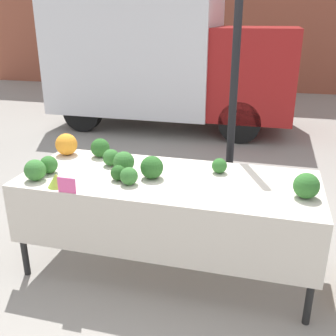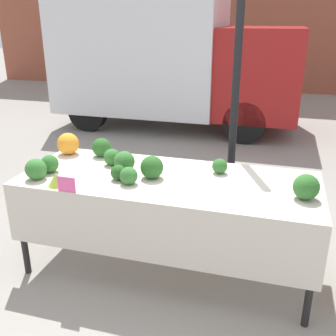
% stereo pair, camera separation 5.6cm
% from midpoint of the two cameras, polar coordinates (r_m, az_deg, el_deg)
% --- Properties ---
extents(ground_plane, '(40.00, 40.00, 0.00)m').
position_cam_midpoint_polar(ground_plane, '(3.37, 0.49, -14.02)').
color(ground_plane, gray).
extents(tent_pole, '(0.07, 0.07, 2.61)m').
position_cam_midpoint_polar(tent_pole, '(3.55, 10.20, 10.47)').
color(tent_pole, black).
rests_on(tent_pole, ground_plane).
extents(parked_truck, '(4.26, 1.85, 2.35)m').
position_cam_midpoint_polar(parked_truck, '(7.35, 0.36, 15.62)').
color(parked_truck, silver).
rests_on(parked_truck, ground_plane).
extents(market_table, '(2.26, 0.90, 0.80)m').
position_cam_midpoint_polar(market_table, '(2.96, 0.20, -3.46)').
color(market_table, beige).
rests_on(market_table, ground_plane).
extents(orange_cauliflower, '(0.19, 0.19, 0.19)m').
position_cam_midpoint_polar(orange_cauliflower, '(3.58, -13.86, 3.44)').
color(orange_cauliflower, orange).
rests_on(orange_cauliflower, market_table).
extents(romanesco_head, '(0.13, 0.13, 0.10)m').
position_cam_midpoint_polar(romanesco_head, '(2.93, -15.36, -1.59)').
color(romanesco_head, '#93B238').
rests_on(romanesco_head, market_table).
extents(broccoli_head_0, '(0.17, 0.17, 0.17)m').
position_cam_midpoint_polar(broccoli_head_0, '(2.78, 19.97, -2.60)').
color(broccoli_head_0, '#2D6628').
rests_on(broccoli_head_0, market_table).
extents(broccoli_head_1, '(0.12, 0.12, 0.12)m').
position_cam_midpoint_polar(broccoli_head_1, '(2.95, -6.68, -0.65)').
color(broccoli_head_1, '#23511E').
rests_on(broccoli_head_1, market_table).
extents(broccoli_head_2, '(0.17, 0.17, 0.17)m').
position_cam_midpoint_polar(broccoli_head_2, '(3.10, -5.85, 0.94)').
color(broccoli_head_2, '#336B2D').
rests_on(broccoli_head_2, market_table).
extents(broccoli_head_3, '(0.17, 0.17, 0.17)m').
position_cam_midpoint_polar(broccoli_head_3, '(2.95, -1.82, 0.11)').
color(broccoli_head_3, '#285B23').
rests_on(broccoli_head_3, market_table).
extents(broccoli_head_4, '(0.13, 0.13, 0.13)m').
position_cam_midpoint_polar(broccoli_head_4, '(2.86, -5.18, -1.13)').
color(broccoli_head_4, '#336B2D').
rests_on(broccoli_head_4, market_table).
extents(broccoli_head_5, '(0.12, 0.12, 0.12)m').
position_cam_midpoint_polar(broccoli_head_5, '(3.08, 8.04, 0.27)').
color(broccoli_head_5, '#2D6628').
rests_on(broccoli_head_5, market_table).
extents(broccoli_head_6, '(0.14, 0.14, 0.14)m').
position_cam_midpoint_polar(broccoli_head_6, '(3.25, -7.64, 1.58)').
color(broccoli_head_6, '#336B2D').
rests_on(broccoli_head_6, market_table).
extents(broccoli_head_7, '(0.16, 0.16, 0.16)m').
position_cam_midpoint_polar(broccoli_head_7, '(3.46, -9.16, 2.98)').
color(broccoli_head_7, '#285B23').
rests_on(broccoli_head_7, market_table).
extents(broccoli_head_8, '(0.14, 0.14, 0.14)m').
position_cam_midpoint_polar(broccoli_head_8, '(3.20, -16.32, 0.59)').
color(broccoli_head_8, '#2D6628').
rests_on(broccoli_head_8, market_table).
extents(broccoli_head_9, '(0.16, 0.16, 0.16)m').
position_cam_midpoint_polar(broccoli_head_9, '(3.09, -18.14, -0.15)').
color(broccoli_head_9, '#387533').
rests_on(broccoli_head_9, market_table).
extents(price_sign, '(0.14, 0.01, 0.11)m').
position_cam_midpoint_polar(price_sign, '(2.81, -13.97, -2.33)').
color(price_sign, '#F45B9E').
rests_on(price_sign, market_table).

